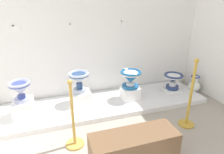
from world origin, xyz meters
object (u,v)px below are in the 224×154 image
(plinth_block_rightmost, at_px, (172,90))
(stanchion_post_near_left, at_px, (74,127))
(decorative_vase_spare, at_px, (194,85))
(info_placard_third, at_px, (123,24))
(plinth_block_leftmost, at_px, (80,97))
(antique_toilet_leftmost, at_px, (79,79))
(plinth_block_tall_cobalt, at_px, (130,93))
(antique_toilet_tall_cobalt, at_px, (131,77))
(stanchion_post_near_right, at_px, (189,105))
(antique_toilet_pale_glazed, at_px, (20,89))
(info_placard_second, at_px, (73,27))
(plinth_block_pale_glazed, at_px, (24,108))
(antique_toilet_rightmost, at_px, (173,79))
(museum_bench, at_px, (134,148))
(info_placard_first, at_px, (16,28))

(plinth_block_rightmost, xyz_separation_m, stanchion_post_near_left, (-2.10, -0.90, 0.18))
(decorative_vase_spare, bearing_deg, info_placard_third, 159.27)
(plinth_block_leftmost, bearing_deg, info_placard_third, 23.10)
(antique_toilet_leftmost, bearing_deg, plinth_block_tall_cobalt, -7.54)
(plinth_block_leftmost, height_order, antique_toilet_tall_cobalt, antique_toilet_tall_cobalt)
(plinth_block_tall_cobalt, xyz_separation_m, antique_toilet_tall_cobalt, (0.00, 0.00, 0.31))
(antique_toilet_tall_cobalt, relative_size, stanchion_post_near_right, 0.35)
(antique_toilet_pale_glazed, bearing_deg, info_placard_second, 30.80)
(plinth_block_pale_glazed, distance_m, antique_toilet_rightmost, 2.79)
(plinth_block_leftmost, distance_m, plinth_block_rightmost, 1.87)
(antique_toilet_leftmost, bearing_deg, decorative_vase_spare, -3.20)
(antique_toilet_leftmost, relative_size, info_placard_second, 2.30)
(decorative_vase_spare, bearing_deg, museum_bench, -145.50)
(plinth_block_pale_glazed, distance_m, stanchion_post_near_right, 2.56)
(antique_toilet_leftmost, relative_size, plinth_block_rightmost, 1.16)
(info_placard_first, xyz_separation_m, museum_bench, (1.28, -1.88, -1.20))
(info_placard_first, xyz_separation_m, info_placard_second, (0.90, 0.00, -0.02))
(plinth_block_rightmost, xyz_separation_m, info_placard_first, (-2.76, 0.47, 1.29))
(decorative_vase_spare, height_order, stanchion_post_near_left, stanchion_post_near_left)
(info_placard_third, bearing_deg, plinth_block_leftmost, -156.90)
(antique_toilet_leftmost, relative_size, antique_toilet_tall_cobalt, 0.96)
(plinth_block_rightmost, distance_m, stanchion_post_near_left, 2.30)
(antique_toilet_leftmost, xyz_separation_m, info_placard_third, (0.94, 0.40, 0.85))
(plinth_block_pale_glazed, distance_m, decorative_vase_spare, 3.27)
(antique_toilet_pale_glazed, relative_size, museum_bench, 0.31)
(antique_toilet_leftmost, distance_m, plinth_block_rightmost, 1.92)
(antique_toilet_leftmost, height_order, antique_toilet_tall_cobalt, antique_toilet_leftmost)
(antique_toilet_tall_cobalt, relative_size, info_placard_third, 2.51)
(antique_toilet_leftmost, height_order, info_placard_third, info_placard_third)
(antique_toilet_pale_glazed, distance_m, antique_toilet_rightmost, 2.79)
(antique_toilet_pale_glazed, bearing_deg, museum_bench, -45.68)
(info_placard_third, bearing_deg, museum_bench, -106.43)
(antique_toilet_pale_glazed, xyz_separation_m, stanchion_post_near_left, (0.68, -0.82, -0.27))
(plinth_block_leftmost, relative_size, antique_toilet_rightmost, 0.96)
(info_placard_first, bearing_deg, info_placard_third, -0.00)
(antique_toilet_pale_glazed, distance_m, plinth_block_leftmost, 1.00)
(info_placard_third, bearing_deg, plinth_block_tall_cobalt, -93.20)
(antique_toilet_pale_glazed, distance_m, decorative_vase_spare, 3.29)
(antique_toilet_leftmost, bearing_deg, antique_toilet_rightmost, -2.07)
(antique_toilet_tall_cobalt, distance_m, info_placard_second, 1.36)
(plinth_block_pale_glazed, bearing_deg, stanchion_post_near_right, -20.59)
(plinth_block_tall_cobalt, relative_size, museum_bench, 0.31)
(plinth_block_rightmost, bearing_deg, plinth_block_leftmost, 177.93)
(antique_toilet_pale_glazed, xyz_separation_m, info_placard_third, (1.86, 0.55, 0.84))
(stanchion_post_near_right, bearing_deg, plinth_block_rightmost, 68.26)
(antique_toilet_tall_cobalt, distance_m, info_placard_third, 1.03)
(plinth_block_pale_glazed, height_order, plinth_block_tall_cobalt, plinth_block_pale_glazed)
(antique_toilet_leftmost, distance_m, plinth_block_tall_cobalt, 0.99)
(plinth_block_rightmost, bearing_deg, plinth_block_tall_cobalt, -176.79)
(antique_toilet_pale_glazed, relative_size, plinth_block_tall_cobalt, 1.01)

